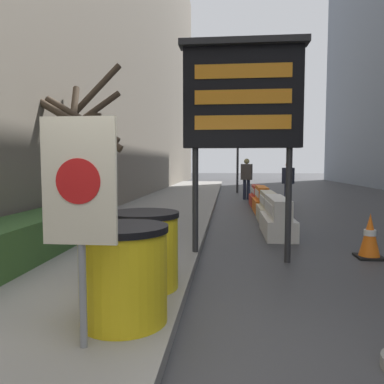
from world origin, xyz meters
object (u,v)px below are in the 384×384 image
Objects in this scene: jersey_barrier_white at (277,218)px; traffic_light_near_curb at (238,133)px; jersey_barrier_red_striped at (257,197)px; jersey_barrier_cream at (268,208)px; pedestrian_worker at (288,179)px; pedestrian_passerby at (247,175)px; barrel_drum_foreground at (124,274)px; barrel_drum_middle at (144,250)px; message_board at (242,99)px; jersey_barrier_orange_near at (262,201)px; warning_sign at (80,195)px; traffic_cone_near at (370,236)px.

traffic_light_near_curb is at bearing 92.80° from jersey_barrier_white.
jersey_barrier_cream is at bearing -90.00° from jersey_barrier_red_striped.
jersey_barrier_white reaches higher than jersey_barrier_cream.
pedestrian_worker is 2.27m from pedestrian_passerby.
barrel_drum_foreground is 0.96m from barrel_drum_middle.
barrel_drum_middle is 0.54× the size of pedestrian_worker.
jersey_barrier_white is at bearing -90.00° from jersey_barrier_red_striped.
message_board reaches higher than jersey_barrier_orange_near.
jersey_barrier_cream is at bearing -90.00° from jersey_barrier_orange_near.
warning_sign is at bearing -103.10° from jersey_barrier_orange_near.
warning_sign is (-0.19, -0.52, 0.76)m from barrel_drum_foreground.
traffic_light_near_curb is (1.49, 16.32, 2.67)m from barrel_drum_middle.
traffic_light_near_curb is (-1.88, 14.06, 2.89)m from traffic_cone_near.
message_board is 0.78× the size of traffic_light_near_curb.
jersey_barrier_white is at bearing 68.48° from warning_sign.
jersey_barrier_orange_near is at bearing 102.31° from traffic_cone_near.
jersey_barrier_orange_near is at bearing 76.90° from warning_sign.
pedestrian_worker is (3.34, 11.86, 0.39)m from barrel_drum_foreground.
jersey_barrier_red_striped is at bearing 83.92° from message_board.
warning_sign is 1.01× the size of jersey_barrier_red_striped.
jersey_barrier_orange_near is (2.25, 9.65, -0.98)m from warning_sign.
jersey_barrier_white is at bearing 105.77° from pedestrian_worker.
jersey_barrier_red_striped is 8.04m from traffic_cone_near.
message_board is at bearing -101.63° from jersey_barrier_cream.
message_board reaches higher than barrel_drum_foreground.
jersey_barrier_orange_near is 6.06m from traffic_cone_near.
jersey_barrier_cream is 0.93× the size of jersey_barrier_orange_near.
pedestrian_passerby is (0.31, -3.77, -2.19)m from traffic_light_near_curb.
jersey_barrier_orange_near reaches higher than jersey_barrier_cream.
warning_sign is 12.88m from pedestrian_worker.
jersey_barrier_cream is at bearing 90.00° from jersey_barrier_white.
jersey_barrier_cream is 4.95m from pedestrian_worker.
jersey_barrier_red_striped is at bearing 55.88° from pedestrian_worker.
jersey_barrier_white is (0.89, 2.37, -2.26)m from message_board.
barrel_drum_middle is 8.44m from jersey_barrier_orange_near.
barrel_drum_foreground is 13.63m from pedestrian_passerby.
traffic_light_near_curb is at bearing 84.77° from barrel_drum_middle.
barrel_drum_foreground is 0.49× the size of warning_sign.
pedestrian_worker is at bearing 74.12° from warning_sign.
jersey_barrier_orange_near is at bearing -72.91° from pedestrian_passerby.
message_board is at bearing -79.86° from pedestrian_passerby.
jersey_barrier_orange_near is 0.95× the size of pedestrian_passerby.
barrel_drum_foreground is 0.54× the size of pedestrian_worker.
message_board is 1.96× the size of jersey_barrier_red_striped.
pedestrian_passerby is (-0.28, 6.39, 0.71)m from jersey_barrier_cream.
jersey_barrier_white is 1.13× the size of jersey_barrier_orange_near.
barrel_drum_middle is 0.46× the size of jersey_barrier_white.
traffic_light_near_curb reaches higher than warning_sign.
jersey_barrier_white is 8.37m from pedestrian_passerby.
warning_sign reaches higher than barrel_drum_middle.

